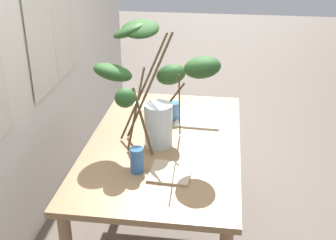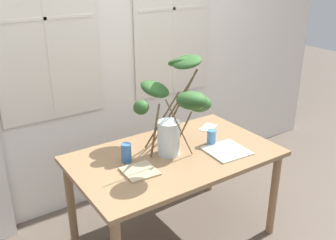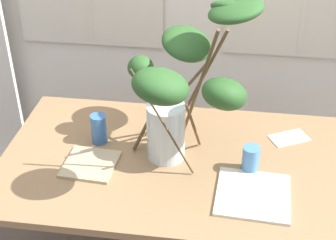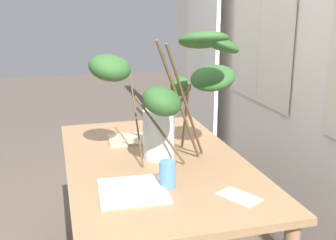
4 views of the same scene
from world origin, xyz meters
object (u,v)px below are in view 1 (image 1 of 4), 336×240
plate_square_left (171,172)px  plate_square_right (199,119)px  vase_with_branches (154,81)px  drinking_glass_blue_left (137,160)px  dining_table (164,155)px  drinking_glass_blue_right (175,111)px

plate_square_left → plate_square_right: plate_square_left is taller
plate_square_right → vase_with_branches: bearing=139.1°
vase_with_branches → drinking_glass_blue_left: 0.48m
vase_with_branches → plate_square_right: 0.51m
vase_with_branches → drinking_glass_blue_left: bearing=176.0°
plate_square_right → plate_square_left: bearing=171.8°
dining_table → drinking_glass_blue_left: size_ratio=10.83×
drinking_glass_blue_left → dining_table: bearing=-15.1°
dining_table → plate_square_left: plate_square_left is taller
dining_table → drinking_glass_blue_right: bearing=-4.1°
plate_square_left → vase_with_branches: bearing=20.6°
vase_with_branches → drinking_glass_blue_left: vase_with_branches is taller
vase_with_branches → plate_square_left: size_ratio=3.49×
dining_table → drinking_glass_blue_right: 0.35m
plate_square_left → plate_square_right: 0.67m
plate_square_left → drinking_glass_blue_right: bearing=5.1°
drinking_glass_blue_right → plate_square_left: drinking_glass_blue_right is taller
plate_square_left → plate_square_right: (0.66, -0.10, -0.00)m
dining_table → drinking_glass_blue_left: 0.38m
drinking_glass_blue_left → plate_square_left: (0.00, -0.17, -0.06)m
drinking_glass_blue_right → plate_square_left: size_ratio=0.54×
dining_table → vase_with_branches: size_ratio=1.98×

